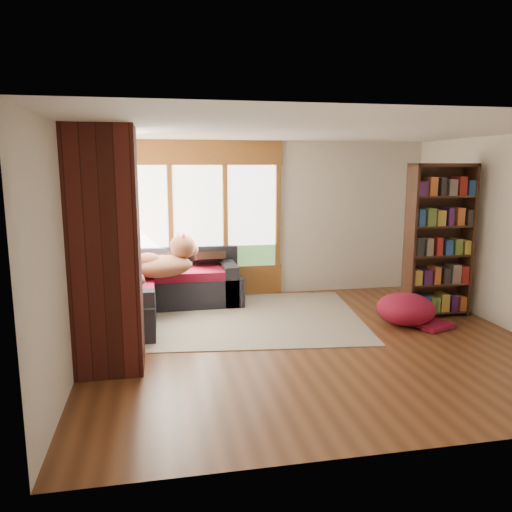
{
  "coord_description": "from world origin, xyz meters",
  "views": [
    {
      "loc": [
        -1.83,
        -5.76,
        2.19
      ],
      "look_at": [
        -0.53,
        0.95,
        0.95
      ],
      "focal_mm": 35.0,
      "sensor_mm": 36.0,
      "label": 1
    }
  ],
  "objects": [
    {
      "name": "floor",
      "position": [
        0.0,
        0.0,
        0.0
      ],
      "size": [
        5.5,
        5.5,
        0.0
      ],
      "primitive_type": "plane",
      "color": "#512B16",
      "rests_on": "ground"
    },
    {
      "name": "ceiling",
      "position": [
        0.0,
        0.0,
        2.6
      ],
      "size": [
        5.5,
        5.5,
        0.0
      ],
      "primitive_type": "plane",
      "color": "white"
    },
    {
      "name": "wall_back",
      "position": [
        0.0,
        2.5,
        1.3
      ],
      "size": [
        5.5,
        0.04,
        2.6
      ],
      "primitive_type": "cube",
      "color": "silver",
      "rests_on": "ground"
    },
    {
      "name": "wall_front",
      "position": [
        0.0,
        -2.5,
        1.3
      ],
      "size": [
        5.5,
        0.04,
        2.6
      ],
      "primitive_type": "cube",
      "color": "silver",
      "rests_on": "ground"
    },
    {
      "name": "wall_left",
      "position": [
        -2.75,
        0.0,
        1.3
      ],
      "size": [
        0.04,
        5.0,
        2.6
      ],
      "primitive_type": "cube",
      "color": "silver",
      "rests_on": "ground"
    },
    {
      "name": "windows_back",
      "position": [
        -1.2,
        2.47,
        1.35
      ],
      "size": [
        2.82,
        0.1,
        1.9
      ],
      "color": "#975E26",
      "rests_on": "wall_back"
    },
    {
      "name": "windows_left",
      "position": [
        -2.72,
        1.2,
        1.35
      ],
      "size": [
        0.1,
        2.62,
        1.9
      ],
      "color": "#975E26",
      "rests_on": "wall_left"
    },
    {
      "name": "roller_blind",
      "position": [
        -2.69,
        2.03,
        1.75
      ],
      "size": [
        0.03,
        0.72,
        0.9
      ],
      "primitive_type": "cube",
      "color": "gray",
      "rests_on": "wall_left"
    },
    {
      "name": "brick_chimney",
      "position": [
        -2.4,
        -0.35,
        1.3
      ],
      "size": [
        0.7,
        0.7,
        2.6
      ],
      "primitive_type": "cube",
      "color": "#471914",
      "rests_on": "ground"
    },
    {
      "name": "sectional_sofa",
      "position": [
        -1.95,
        1.7,
        0.3
      ],
      "size": [
        2.2,
        2.2,
        0.8
      ],
      "rotation": [
        0.0,
        0.0,
        -0.06
      ],
      "color": "black",
      "rests_on": "ground"
    },
    {
      "name": "area_rug",
      "position": [
        -0.72,
        1.16,
        0.01
      ],
      "size": [
        3.72,
        3.01,
        0.01
      ],
      "primitive_type": "cube",
      "rotation": [
        0.0,
        0.0,
        -0.11
      ],
      "color": "beige",
      "rests_on": "ground"
    },
    {
      "name": "bookshelf",
      "position": [
        2.14,
        0.75,
        1.11
      ],
      "size": [
        0.95,
        0.32,
        2.22
      ],
      "color": "#3A1F13",
      "rests_on": "ground"
    },
    {
      "name": "pouf",
      "position": [
        1.51,
        0.45,
        0.23
      ],
      "size": [
        1.0,
        1.0,
        0.44
      ],
      "primitive_type": "ellipsoid",
      "rotation": [
        0.0,
        0.0,
        -0.28
      ],
      "color": "maroon",
      "rests_on": "area_rug"
    },
    {
      "name": "dog_tan",
      "position": [
        -1.75,
        1.53,
        0.81
      ],
      "size": [
        1.1,
        0.87,
        0.54
      ],
      "rotation": [
        0.0,
        0.0,
        0.33
      ],
      "color": "brown",
      "rests_on": "sectional_sofa"
    },
    {
      "name": "dog_brindle",
      "position": [
        -2.34,
        0.94,
        0.76
      ],
      "size": [
        0.73,
        0.91,
        0.45
      ],
      "rotation": [
        0.0,
        0.0,
        1.92
      ],
      "color": "#3E1F16",
      "rests_on": "sectional_sofa"
    },
    {
      "name": "throw_pillows",
      "position": [
        -1.92,
        1.85,
        0.78
      ],
      "size": [
        1.98,
        1.68,
        0.45
      ],
      "color": "#2F221A",
      "rests_on": "sectional_sofa"
    }
  ]
}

